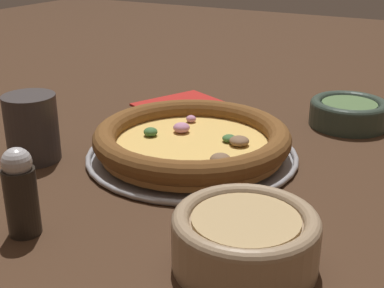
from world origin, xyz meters
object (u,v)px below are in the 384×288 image
object	(u,v)px
bowl_near	(245,237)
pizza	(192,140)
drinking_cup	(32,128)
napkin	(178,103)
fork	(194,104)
pizza_tray	(192,155)
bowl_far	(349,112)
pepper_shaker	(21,192)

from	to	relation	value
bowl_near	pizza	bearing A→B (deg)	-140.08
drinking_cup	napkin	size ratio (longest dim) A/B	0.53
napkin	fork	bearing A→B (deg)	114.16
bowl_near	drinking_cup	xyz separation A→B (m)	(-0.10, -0.38, 0.02)
pizza	bowl_near	xyz separation A→B (m)	(0.21, 0.18, 0.00)
pizza_tray	fork	distance (m)	0.26
bowl_near	fork	bearing A→B (deg)	-145.78
napkin	pizza_tray	bearing A→B (deg)	34.97
bowl_far	napkin	xyz separation A→B (m)	(0.04, -0.32, -0.02)
drinking_cup	fork	xyz separation A→B (m)	(-0.35, 0.08, -0.05)
pepper_shaker	fork	bearing A→B (deg)	-173.13
pizza	drinking_cup	xyz separation A→B (m)	(0.12, -0.20, 0.02)
pizza	bowl_near	bearing A→B (deg)	39.92
drinking_cup	pepper_shaker	distance (m)	0.21
fork	pizza_tray	bearing A→B (deg)	105.96
pizza_tray	bowl_far	size ratio (longest dim) A/B	2.37
pizza	napkin	xyz separation A→B (m)	(-0.22, -0.15, -0.03)
pizza_tray	drinking_cup	xyz separation A→B (m)	(0.12, -0.20, 0.04)
pizza	bowl_near	size ratio (longest dim) A/B	1.97
fork	pepper_shaker	bearing A→B (deg)	84.80
drinking_cup	bowl_far	bearing A→B (deg)	135.37
napkin	fork	xyz separation A→B (m)	(-0.01, 0.03, -0.00)
bowl_near	pizza_tray	bearing A→B (deg)	-140.03
drinking_cup	napkin	world-z (taller)	drinking_cup
bowl_far	drinking_cup	distance (m)	0.53
bowl_near	napkin	xyz separation A→B (m)	(-0.43, -0.33, -0.03)
bowl_far	drinking_cup	xyz separation A→B (m)	(0.37, -0.37, 0.02)
pizza_tray	napkin	xyz separation A→B (m)	(-0.22, -0.15, -0.00)
bowl_far	fork	world-z (taller)	bowl_far
pizza	pepper_shaker	bearing A→B (deg)	-12.45
fork	pepper_shaker	world-z (taller)	pepper_shaker
fork	bowl_far	bearing A→B (deg)	173.48
pizza	fork	bearing A→B (deg)	-151.92
bowl_near	bowl_far	bearing A→B (deg)	-178.62
pizza_tray	fork	size ratio (longest dim) A/B	1.84
bowl_far	napkin	distance (m)	0.32
pizza	drinking_cup	distance (m)	0.23
bowl_far	napkin	size ratio (longest dim) A/B	0.72
pizza_tray	pizza	size ratio (longest dim) A/B	1.08
napkin	fork	distance (m)	0.03
napkin	pepper_shaker	world-z (taller)	pepper_shaker
pizza	fork	size ratio (longest dim) A/B	1.71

